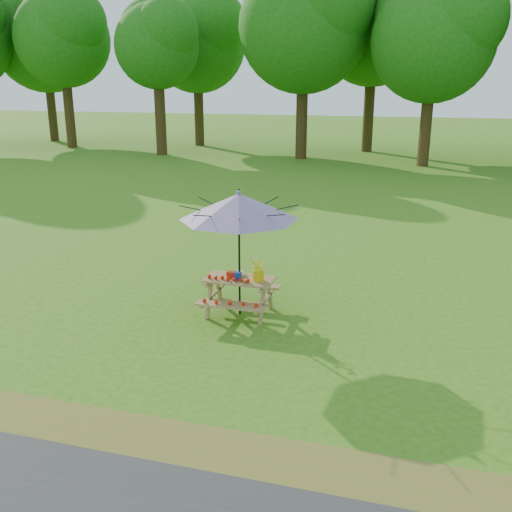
# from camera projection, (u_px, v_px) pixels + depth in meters

# --- Properties ---
(ground) EXTENTS (120.00, 120.00, 0.00)m
(ground) POSITION_uv_depth(u_px,v_px,m) (211.00, 341.00, 9.09)
(ground) COLOR #337215
(ground) RESTS_ON ground
(drygrass_strip) EXTENTS (120.00, 1.20, 0.01)m
(drygrass_strip) POSITION_uv_depth(u_px,v_px,m) (126.00, 444.00, 6.52)
(drygrass_strip) COLOR olive
(drygrass_strip) RESTS_ON ground
(picnic_table) EXTENTS (1.20, 1.32, 0.67)m
(picnic_table) POSITION_uv_depth(u_px,v_px,m) (240.00, 296.00, 10.06)
(picnic_table) COLOR olive
(picnic_table) RESTS_ON ground
(patio_umbrella) EXTENTS (2.56, 2.56, 2.25)m
(patio_umbrella) POSITION_uv_depth(u_px,v_px,m) (239.00, 206.00, 9.58)
(patio_umbrella) COLOR black
(patio_umbrella) RESTS_ON ground
(produce_bins) EXTENTS (0.29, 0.34, 0.13)m
(produce_bins) POSITION_uv_depth(u_px,v_px,m) (236.00, 275.00, 9.97)
(produce_bins) COLOR red
(produce_bins) RESTS_ON picnic_table
(tomatoes_row) EXTENTS (0.77, 0.13, 0.07)m
(tomatoes_row) POSITION_uv_depth(u_px,v_px,m) (228.00, 279.00, 9.82)
(tomatoes_row) COLOR red
(tomatoes_row) RESTS_ON picnic_table
(flower_bucket) EXTENTS (0.28, 0.25, 0.41)m
(flower_bucket) POSITION_uv_depth(u_px,v_px,m) (258.00, 269.00, 9.77)
(flower_bucket) COLOR #DEB10B
(flower_bucket) RESTS_ON picnic_table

